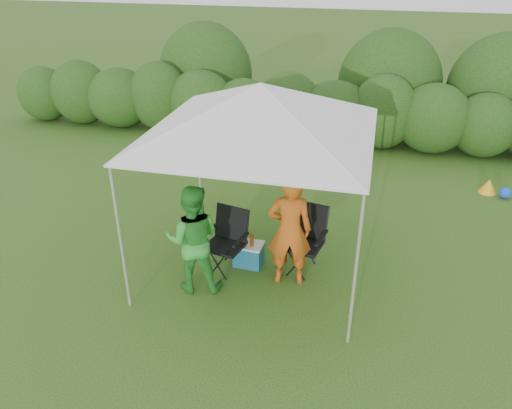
% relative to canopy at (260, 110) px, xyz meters
% --- Properties ---
extents(ground, '(70.00, 70.00, 0.00)m').
position_rel_canopy_xyz_m(ground, '(0.00, -0.50, -2.46)').
color(ground, '#3C631F').
extents(hedge, '(16.47, 1.53, 1.80)m').
position_rel_canopy_xyz_m(hedge, '(0.10, 5.50, -1.63)').
color(hedge, '#284D18').
rests_on(hedge, ground).
extents(canopy, '(3.10, 3.10, 2.83)m').
position_rel_canopy_xyz_m(canopy, '(0.00, 0.00, 0.00)').
color(canopy, silver).
rests_on(canopy, ground).
extents(chair_right, '(0.72, 0.68, 1.03)m').
position_rel_canopy_xyz_m(chair_right, '(0.69, 0.01, -1.88)').
color(chair_right, black).
rests_on(chair_right, ground).
extents(chair_left, '(0.69, 0.65, 0.97)m').
position_rel_canopy_xyz_m(chair_left, '(-0.44, -0.27, -1.91)').
color(chair_left, black).
rests_on(chair_left, ground).
extents(man, '(0.69, 0.52, 1.74)m').
position_rel_canopy_xyz_m(man, '(0.53, -0.42, -1.59)').
color(man, '#CA5617').
rests_on(man, ground).
extents(woman, '(0.91, 0.78, 1.63)m').
position_rel_canopy_xyz_m(woman, '(-0.75, -0.88, -1.65)').
color(woman, green).
rests_on(woman, ground).
extents(cooler, '(0.47, 0.35, 0.38)m').
position_rel_canopy_xyz_m(cooler, '(-0.15, -0.15, -2.27)').
color(cooler, '#1B5C7F').
rests_on(cooler, ground).
extents(bottle, '(0.06, 0.06, 0.24)m').
position_rel_canopy_xyz_m(bottle, '(-0.09, -0.19, -1.97)').
color(bottle, '#592D0C').
rests_on(bottle, cooler).
extents(lawn_toy, '(0.57, 0.48, 0.29)m').
position_rel_canopy_xyz_m(lawn_toy, '(3.97, 3.41, -2.33)').
color(lawn_toy, '#F4AB19').
rests_on(lawn_toy, ground).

